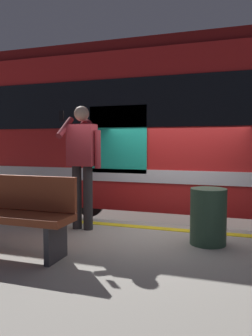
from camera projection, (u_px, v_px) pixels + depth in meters
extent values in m
plane|color=#4C4742|center=(165.00, 283.00, 5.37)|extent=(24.73, 24.73, 0.00)
cube|color=#9E998E|center=(126.00, 312.00, 3.50)|extent=(15.27, 3.88, 0.95)
cube|color=yellow|center=(161.00, 229.00, 5.01)|extent=(14.97, 0.16, 0.01)
cube|color=slate|center=(181.00, 249.00, 6.80)|extent=(19.86, 0.08, 0.16)
cube|color=slate|center=(191.00, 232.00, 8.16)|extent=(19.86, 0.08, 0.16)
cube|color=red|center=(236.00, 133.00, 6.98)|extent=(11.99, 2.87, 3.00)
cube|color=maroon|center=(238.00, 53.00, 6.86)|extent=(11.75, 2.64, 0.24)
cube|color=black|center=(236.00, 98.00, 5.57)|extent=(11.39, 0.03, 0.90)
cube|color=silver|center=(234.00, 179.00, 5.67)|extent=(11.39, 0.03, 0.24)
cube|color=#19A58C|center=(118.00, 140.00, 6.29)|extent=(1.13, 0.02, 1.26)
cylinder|color=black|center=(45.00, 219.00, 7.28)|extent=(0.84, 0.12, 0.84)
cylinder|color=black|center=(90.00, 202.00, 9.45)|extent=(0.84, 0.12, 0.84)
cylinder|color=#262628|center=(88.00, 198.00, 4.94)|extent=(0.14, 0.14, 0.95)
cylinder|color=#262628|center=(77.00, 197.00, 5.00)|extent=(0.14, 0.14, 0.95)
cube|color=maroon|center=(82.00, 145.00, 4.92)|extent=(0.40, 0.24, 0.61)
sphere|color=maroon|center=(86.00, 126.00, 5.04)|extent=(0.20, 0.20, 0.20)
sphere|color=beige|center=(82.00, 114.00, 4.88)|extent=(0.22, 0.22, 0.22)
cylinder|color=maroon|center=(98.00, 149.00, 4.84)|extent=(0.09, 0.09, 0.55)
cylinder|color=maroon|center=(65.00, 127.00, 4.89)|extent=(0.09, 0.42, 0.33)
cube|color=black|center=(61.00, 116.00, 4.79)|extent=(0.07, 0.02, 0.15)
cube|color=#59331E|center=(55.00, 215.00, 5.14)|extent=(0.32, 0.15, 0.35)
torus|color=#59331E|center=(54.00, 200.00, 5.13)|extent=(0.29, 0.29, 0.02)
cube|color=brown|center=(10.00, 216.00, 3.81)|extent=(1.48, 0.44, 0.08)
cube|color=brown|center=(20.00, 192.00, 3.97)|extent=(1.48, 0.06, 0.40)
cube|color=#333338|center=(56.00, 241.00, 3.64)|extent=(0.06, 0.40, 0.45)
cylinder|color=#2D4C38|center=(208.00, 216.00, 4.24)|extent=(0.45, 0.45, 0.71)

